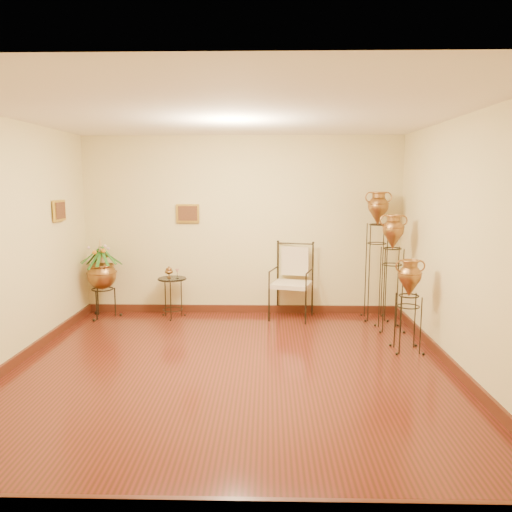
{
  "coord_description": "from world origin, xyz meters",
  "views": [
    {
      "loc": [
        0.41,
        -5.35,
        2.1
      ],
      "look_at": [
        0.25,
        1.3,
        1.1
      ],
      "focal_mm": 35.0,
      "sensor_mm": 36.0,
      "label": 1
    }
  ],
  "objects_px": {
    "side_table": "(172,297)",
    "planter_urn": "(102,271)",
    "armchair": "(291,281)",
    "amphora_mid": "(392,272)",
    "amphora_tall": "(376,254)"
  },
  "relations": [
    {
      "from": "amphora_mid",
      "to": "armchair",
      "type": "relative_size",
      "value": 1.44
    },
    {
      "from": "amphora_mid",
      "to": "planter_urn",
      "type": "bearing_deg",
      "value": 172.47
    },
    {
      "from": "planter_urn",
      "to": "armchair",
      "type": "xyz_separation_m",
      "value": [
        2.92,
        -0.0,
        -0.14
      ]
    },
    {
      "from": "side_table",
      "to": "planter_urn",
      "type": "bearing_deg",
      "value": -179.96
    },
    {
      "from": "amphora_mid",
      "to": "planter_urn",
      "type": "distance_m",
      "value": 4.34
    },
    {
      "from": "amphora_tall",
      "to": "armchair",
      "type": "xyz_separation_m",
      "value": [
        -1.28,
        -0.0,
        -0.43
      ]
    },
    {
      "from": "amphora_tall",
      "to": "amphora_mid",
      "type": "relative_size",
      "value": 1.18
    },
    {
      "from": "amphora_tall",
      "to": "amphora_mid",
      "type": "height_order",
      "value": "amphora_tall"
    },
    {
      "from": "amphora_tall",
      "to": "armchair",
      "type": "distance_m",
      "value": 1.35
    },
    {
      "from": "planter_urn",
      "to": "armchair",
      "type": "bearing_deg",
      "value": -0.0
    },
    {
      "from": "amphora_tall",
      "to": "armchair",
      "type": "relative_size",
      "value": 1.7
    },
    {
      "from": "armchair",
      "to": "side_table",
      "type": "relative_size",
      "value": 1.46
    },
    {
      "from": "planter_urn",
      "to": "side_table",
      "type": "height_order",
      "value": "planter_urn"
    },
    {
      "from": "planter_urn",
      "to": "side_table",
      "type": "distance_m",
      "value": 1.15
    },
    {
      "from": "amphora_tall",
      "to": "side_table",
      "type": "relative_size",
      "value": 2.49
    }
  ]
}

